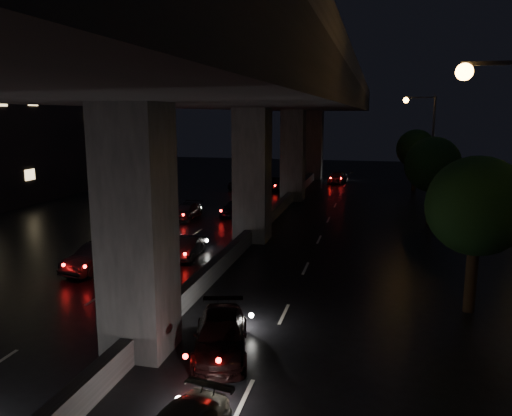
% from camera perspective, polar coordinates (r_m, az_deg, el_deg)
% --- Properties ---
extents(ground, '(120.00, 120.00, 0.00)m').
position_cam_1_polar(ground, '(26.17, -3.07, -6.28)').
color(ground, black).
rests_on(ground, ground).
extents(viaduct, '(12.00, 80.00, 10.50)m').
position_cam_1_polar(viaduct, '(29.85, -0.44, 12.06)').
color(viaduct, '#2F2F31').
rests_on(viaduct, ground).
extents(median_barrier, '(0.45, 70.00, 0.85)m').
position_cam_1_polar(median_barrier, '(30.71, -0.41, -2.88)').
color(median_barrier, '#2F2F31').
rests_on(median_barrier, ground).
extents(tree_b, '(3.80, 3.80, 6.12)m').
position_cam_1_polar(tree_b, '(20.61, 23.93, 0.15)').
color(tree_b, black).
rests_on(tree_b, ground).
extents(tree_c, '(3.80, 3.80, 6.12)m').
position_cam_1_polar(tree_c, '(36.32, 19.55, 4.66)').
color(tree_c, black).
rests_on(tree_c, ground).
extents(tree_d, '(3.80, 3.80, 6.12)m').
position_cam_1_polar(tree_d, '(52.21, 17.81, 6.44)').
color(tree_d, black).
rests_on(tree_d, ground).
extents(streetlight_far, '(2.52, 0.44, 9.00)m').
position_cam_1_polar(streetlight_far, '(42.17, 18.82, 7.46)').
color(streetlight_far, '#2D2D33').
rests_on(streetlight_far, ground).
extents(car_3, '(2.72, 4.47, 1.21)m').
position_cam_1_polar(car_3, '(16.66, -4.03, -14.33)').
color(car_3, black).
rests_on(car_3, ground).
extents(car_4, '(2.09, 4.22, 1.33)m').
position_cam_1_polar(car_4, '(26.09, -17.64, -5.32)').
color(car_4, black).
rests_on(car_4, ground).
extents(car_5, '(1.31, 3.33, 1.08)m').
position_cam_1_polar(car_5, '(27.31, -7.75, -4.46)').
color(car_5, black).
rests_on(car_5, ground).
extents(car_6, '(1.92, 3.77, 1.23)m').
position_cam_1_polar(car_6, '(30.99, -11.45, -2.61)').
color(car_6, black).
rests_on(car_6, ground).
extents(car_7, '(1.69, 3.96, 1.14)m').
position_cam_1_polar(car_7, '(37.04, -8.02, -0.39)').
color(car_7, '#262629').
rests_on(car_7, ground).
extents(car_8, '(1.62, 3.57, 1.19)m').
position_cam_1_polar(car_8, '(37.81, -2.50, -0.03)').
color(car_8, black).
rests_on(car_8, ground).
extents(car_9, '(1.21, 3.40, 1.12)m').
position_cam_1_polar(car_9, '(42.49, -0.54, 1.13)').
color(car_9, '#49423F').
rests_on(car_9, ground).
extents(car_10, '(2.50, 4.80, 1.29)m').
position_cam_1_polar(car_10, '(50.44, 2.02, 2.75)').
color(car_10, black).
rests_on(car_10, ground).
extents(car_11, '(2.75, 4.82, 1.27)m').
position_cam_1_polar(car_11, '(51.29, -1.38, 2.87)').
color(car_11, black).
rests_on(car_11, ground).
extents(car_12, '(2.19, 4.12, 1.33)m').
position_cam_1_polar(car_12, '(56.60, 9.28, 3.51)').
color(car_12, '#505257').
rests_on(car_12, ground).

